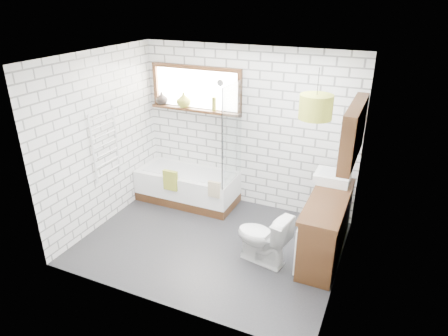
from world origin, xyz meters
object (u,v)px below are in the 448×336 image
at_px(basin, 333,177).
at_px(vanity, 326,227).
at_px(bathtub, 188,186).
at_px(pendant, 316,107).
at_px(toilet, 262,237).

bearing_deg(basin, vanity, -83.14).
height_order(bathtub, pendant, pendant).
height_order(bathtub, basin, basin).
bearing_deg(vanity, bathtub, 166.45).
xyz_separation_m(bathtub, basin, (2.29, -0.07, 0.63)).
relative_size(vanity, basin, 3.14).
xyz_separation_m(vanity, toilet, (-0.70, -0.48, -0.06)).
bearing_deg(vanity, basin, 96.86).
distance_m(bathtub, toilet, 1.96).
bearing_deg(toilet, pendant, 98.69).
bearing_deg(toilet, basin, 157.50).
xyz_separation_m(vanity, pendant, (-0.18, -0.50, 1.69)).
relative_size(bathtub, basin, 3.52).
bearing_deg(vanity, pendant, -110.39).
relative_size(bathtub, pendant, 4.66).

